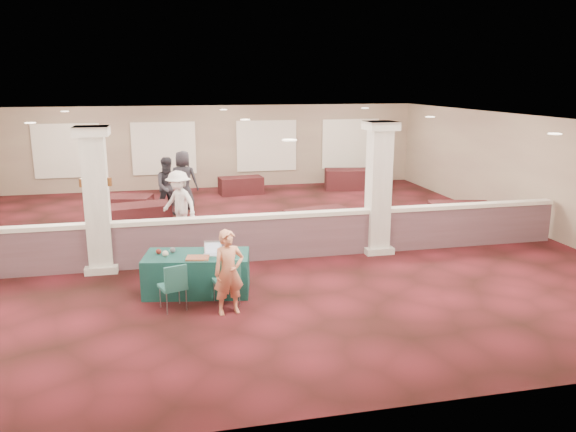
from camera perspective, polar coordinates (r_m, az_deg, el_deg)
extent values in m
plane|color=#4E131A|center=(14.78, -4.14, -2.68)|extent=(16.00, 16.00, 0.00)
cube|color=#7B6255|center=(22.28, -7.31, 6.97)|extent=(16.00, 0.04, 3.20)
cube|color=#7B6255|center=(6.86, 5.74, -8.19)|extent=(16.00, 0.04, 3.20)
cube|color=#7B6255|center=(17.45, 22.79, 4.19)|extent=(0.04, 16.00, 3.20)
cube|color=white|center=(14.22, -4.37, 9.79)|extent=(16.00, 16.00, 0.02)
cube|color=brown|center=(13.21, -3.21, -2.39)|extent=(15.60, 0.20, 1.00)
cube|color=silver|center=(13.07, -3.24, -0.07)|extent=(15.60, 0.28, 0.10)
cube|color=beige|center=(12.87, -18.84, 1.50)|extent=(0.50, 0.50, 3.20)
cube|color=beige|center=(13.26, -18.33, -4.93)|extent=(0.70, 0.70, 0.16)
cube|color=beige|center=(12.66, -19.36, 8.15)|extent=(0.72, 0.72, 0.20)
cube|color=beige|center=(13.75, 9.17, 2.80)|extent=(0.50, 0.50, 3.20)
cube|color=beige|center=(14.11, 8.94, -3.27)|extent=(0.70, 0.70, 0.16)
cube|color=beige|center=(13.55, 9.41, 9.04)|extent=(0.72, 0.72, 0.20)
cylinder|color=brown|center=(12.84, -20.21, 3.18)|extent=(0.12, 0.12, 0.18)
cylinder|color=white|center=(12.84, -20.21, 3.18)|extent=(0.09, 0.09, 0.10)
cylinder|color=brown|center=(12.77, -17.72, 3.33)|extent=(0.12, 0.12, 0.18)
cylinder|color=white|center=(12.77, -17.72, 3.33)|extent=(0.09, 0.09, 0.10)
cube|color=#0D312E|center=(11.39, -9.20, -5.76)|extent=(2.20, 1.38, 0.79)
cube|color=#1F5B5A|center=(10.74, -6.29, -6.57)|extent=(0.54, 0.54, 0.06)
cube|color=#1F5B5A|center=(10.46, -5.99, -5.65)|extent=(0.44, 0.13, 0.44)
cylinder|color=slate|center=(10.60, -6.95, -8.24)|extent=(0.03, 0.03, 0.42)
cylinder|color=slate|center=(10.70, -4.97, -7.98)|extent=(0.03, 0.03, 0.42)
cylinder|color=slate|center=(10.95, -7.50, -7.55)|extent=(0.03, 0.03, 0.42)
cylinder|color=slate|center=(11.04, -5.59, -7.30)|extent=(0.03, 0.03, 0.42)
cube|color=#1F5B5A|center=(10.64, -11.65, -7.04)|extent=(0.57, 0.57, 0.06)
cube|color=#1F5B5A|center=(10.37, -11.33, -6.13)|extent=(0.42, 0.18, 0.43)
cylinder|color=slate|center=(10.50, -12.20, -8.71)|extent=(0.03, 0.03, 0.41)
cylinder|color=slate|center=(10.62, -10.29, -8.37)|extent=(0.03, 0.03, 0.41)
cylinder|color=slate|center=(10.83, -12.86, -8.05)|extent=(0.03, 0.03, 0.41)
cylinder|color=slate|center=(10.94, -11.00, -7.72)|extent=(0.03, 0.03, 0.41)
imported|color=tan|center=(10.19, -6.04, -5.70)|extent=(0.63, 0.48, 1.57)
cube|color=black|center=(16.19, -15.30, -0.26)|extent=(2.07, 1.32, 0.78)
cube|color=black|center=(15.37, 3.06, -0.65)|extent=(1.92, 1.29, 0.71)
cube|color=black|center=(17.00, 17.05, 0.13)|extent=(1.88, 1.26, 0.70)
cube|color=black|center=(17.69, -16.67, 0.76)|extent=(2.02, 1.33, 0.75)
cube|color=black|center=(20.99, -4.80, 3.10)|extent=(1.67, 0.97, 0.64)
cube|color=black|center=(22.04, 6.31, 3.74)|extent=(2.04, 1.28, 0.77)
imported|color=black|center=(17.83, -12.00, 2.92)|extent=(0.96, 0.64, 1.84)
imported|color=silver|center=(15.41, -11.00, 1.23)|extent=(1.17, 1.20, 1.80)
imported|color=black|center=(21.09, 9.07, 4.30)|extent=(1.01, 0.87, 1.57)
imported|color=black|center=(18.70, -10.59, 3.61)|extent=(1.05, 0.76, 1.92)
cube|color=silver|center=(11.18, -7.66, -3.91)|extent=(0.39, 0.31, 0.02)
cube|color=silver|center=(11.26, -7.62, -3.10)|extent=(0.35, 0.08, 0.24)
cube|color=silver|center=(11.26, -7.62, -3.19)|extent=(0.32, 0.06, 0.20)
cube|color=#CB5120|center=(11.00, -9.17, -4.22)|extent=(0.48, 0.40, 0.03)
sphere|color=beige|center=(11.24, -12.36, -3.75)|extent=(0.12, 0.12, 0.12)
sphere|color=maroon|center=(11.42, -13.02, -3.53)|extent=(0.11, 0.11, 0.11)
sphere|color=#515156|center=(11.45, -11.62, -3.41)|extent=(0.11, 0.11, 0.11)
cube|color=red|center=(10.91, -5.80, -4.31)|extent=(0.13, 0.06, 0.01)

